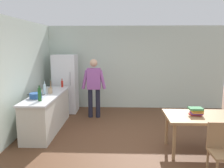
# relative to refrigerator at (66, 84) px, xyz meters

# --- Properties ---
(ground_plane) EXTENTS (14.00, 14.00, 0.00)m
(ground_plane) POSITION_rel_refrigerator_xyz_m (1.90, -2.40, -0.90)
(ground_plane) COLOR brown
(wall_back) EXTENTS (6.40, 0.12, 2.70)m
(wall_back) POSITION_rel_refrigerator_xyz_m (1.90, 0.60, 0.45)
(wall_back) COLOR silver
(wall_back) RESTS_ON ground_plane
(wall_left) EXTENTS (0.12, 5.60, 2.70)m
(wall_left) POSITION_rel_refrigerator_xyz_m (-0.70, -2.20, 0.45)
(wall_left) COLOR silver
(wall_left) RESTS_ON ground_plane
(kitchen_counter) EXTENTS (0.64, 2.20, 0.90)m
(kitchen_counter) POSITION_rel_refrigerator_xyz_m (-0.10, -1.60, -0.45)
(kitchen_counter) COLOR beige
(kitchen_counter) RESTS_ON ground_plane
(refrigerator) EXTENTS (0.70, 0.67, 1.80)m
(refrigerator) POSITION_rel_refrigerator_xyz_m (0.00, 0.00, 0.00)
(refrigerator) COLOR white
(refrigerator) RESTS_ON ground_plane
(person) EXTENTS (0.70, 0.22, 1.70)m
(person) POSITION_rel_refrigerator_xyz_m (0.95, -0.55, 0.08)
(person) COLOR #1E1E2D
(person) RESTS_ON ground_plane
(dining_table) EXTENTS (1.40, 0.90, 0.75)m
(dining_table) POSITION_rel_refrigerator_xyz_m (3.30, -2.70, -0.23)
(dining_table) COLOR #9E754C
(dining_table) RESTS_ON ground_plane
(chair) EXTENTS (0.42, 0.42, 0.91)m
(chair) POSITION_rel_refrigerator_xyz_m (3.30, -3.67, -0.37)
(chair) COLOR #9E754C
(chair) RESTS_ON ground_plane
(cooking_pot) EXTENTS (0.40, 0.28, 0.12)m
(cooking_pot) POSITION_rel_refrigerator_xyz_m (-0.21, -2.01, 0.06)
(cooking_pot) COLOR #285193
(cooking_pot) RESTS_ON kitchen_counter
(utensil_jar) EXTENTS (0.11, 0.11, 0.32)m
(utensil_jar) POSITION_rel_refrigerator_xyz_m (-0.04, -1.47, 0.08)
(utensil_jar) COLOR tan
(utensil_jar) RESTS_ON kitchen_counter
(bottle_sauce_red) EXTENTS (0.06, 0.06, 0.24)m
(bottle_sauce_red) POSITION_rel_refrigerator_xyz_m (0.04, -0.60, 0.10)
(bottle_sauce_red) COLOR #B22319
(bottle_sauce_red) RESTS_ON kitchen_counter
(bottle_wine_green) EXTENTS (0.08, 0.08, 0.34)m
(bottle_wine_green) POSITION_rel_refrigerator_xyz_m (-0.03, -2.26, 0.15)
(bottle_wine_green) COLOR #1E5123
(bottle_wine_green) RESTS_ON kitchen_counter
(bottle_water_clear) EXTENTS (0.07, 0.07, 0.30)m
(bottle_water_clear) POSITION_rel_refrigerator_xyz_m (-0.16, -1.52, 0.13)
(bottle_water_clear) COLOR silver
(bottle_water_clear) RESTS_ON kitchen_counter
(book_stack) EXTENTS (0.27, 0.21, 0.15)m
(book_stack) POSITION_rel_refrigerator_xyz_m (3.18, -2.69, -0.07)
(book_stack) COLOR #B22D28
(book_stack) RESTS_ON dining_table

